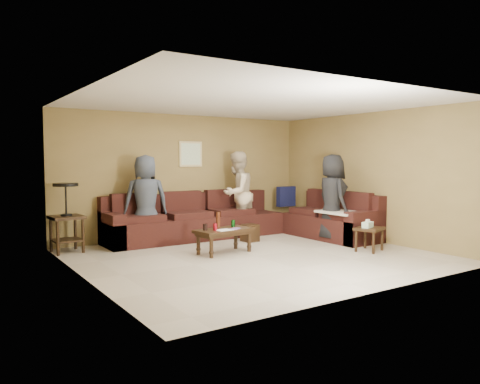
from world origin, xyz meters
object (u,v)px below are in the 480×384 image
(sectional_sofa, at_px, (245,222))
(person_right, at_px, (332,198))
(end_table_left, at_px, (66,216))
(waste_bin, at_px, (250,233))
(side_table_right, at_px, (369,230))
(coffee_table, at_px, (224,232))
(person_middle, at_px, (237,194))
(person_left, at_px, (146,200))

(sectional_sofa, height_order, person_right, person_right)
(sectional_sofa, xyz_separation_m, end_table_left, (-3.32, 0.54, 0.29))
(sectional_sofa, bearing_deg, waste_bin, -107.75)
(side_table_right, distance_m, person_right, 1.22)
(waste_bin, xyz_separation_m, person_right, (1.37, -0.83, 0.68))
(sectional_sofa, distance_m, person_right, 1.79)
(coffee_table, distance_m, side_table_right, 2.51)
(person_right, bearing_deg, end_table_left, 84.45)
(end_table_left, bearing_deg, person_middle, -2.02)
(person_left, bearing_deg, sectional_sofa, 179.70)
(person_right, bearing_deg, waste_bin, 73.35)
(coffee_table, height_order, person_right, person_right)
(waste_bin, bearing_deg, coffee_table, -145.86)
(coffee_table, distance_m, end_table_left, 2.70)
(coffee_table, bearing_deg, side_table_right, -29.64)
(side_table_right, relative_size, person_right, 0.36)
(coffee_table, height_order, waste_bin, coffee_table)
(end_table_left, bearing_deg, person_left, -2.79)
(end_table_left, xyz_separation_m, person_middle, (3.40, -0.12, 0.26))
(side_table_right, bearing_deg, person_left, 137.51)
(sectional_sofa, relative_size, waste_bin, 14.02)
(side_table_right, distance_m, person_middle, 2.89)
(coffee_table, bearing_deg, end_table_left, 144.83)
(person_left, relative_size, person_middle, 0.96)
(end_table_left, distance_m, person_middle, 3.42)
(sectional_sofa, relative_size, person_middle, 2.65)
(waste_bin, bearing_deg, sectional_sofa, 72.25)
(sectional_sofa, relative_size, coffee_table, 4.46)
(person_left, bearing_deg, side_table_right, 151.13)
(person_middle, distance_m, person_right, 1.97)
(side_table_right, height_order, person_right, person_right)
(person_right, bearing_deg, sectional_sofa, 62.42)
(end_table_left, xyz_separation_m, person_left, (1.41, -0.07, 0.22))
(person_left, height_order, person_right, person_right)
(coffee_table, distance_m, person_right, 2.44)
(person_left, distance_m, person_right, 3.57)
(coffee_table, height_order, person_left, person_left)
(coffee_table, relative_size, end_table_left, 0.88)
(sectional_sofa, xyz_separation_m, person_middle, (0.08, 0.42, 0.55))
(waste_bin, distance_m, person_left, 2.08)
(end_table_left, relative_size, waste_bin, 3.58)
(waste_bin, distance_m, person_middle, 1.04)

